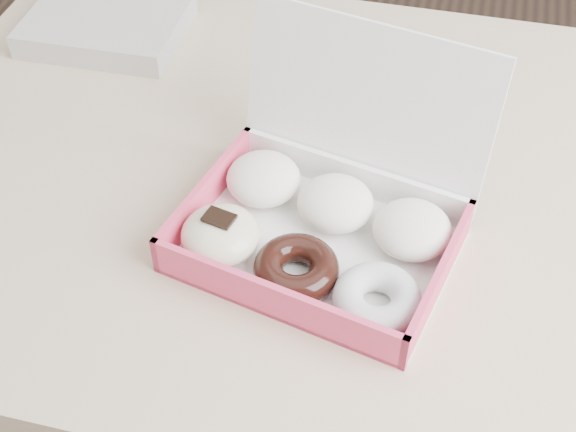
# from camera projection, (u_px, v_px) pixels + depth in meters

# --- Properties ---
(table) EXTENTS (1.20, 0.80, 0.75)m
(table) POSITION_uv_depth(u_px,v_px,m) (360.00, 222.00, 1.02)
(table) COLOR tan
(table) RESTS_ON ground
(donut_box) EXTENTS (0.33, 0.31, 0.21)m
(donut_box) POSITION_uv_depth(u_px,v_px,m) (321.00, 219.00, 0.87)
(donut_box) COLOR white
(donut_box) RESTS_ON table
(newspapers) EXTENTS (0.22, 0.18, 0.04)m
(newspapers) POSITION_uv_depth(u_px,v_px,m) (107.00, 25.00, 1.17)
(newspapers) COLOR beige
(newspapers) RESTS_ON table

